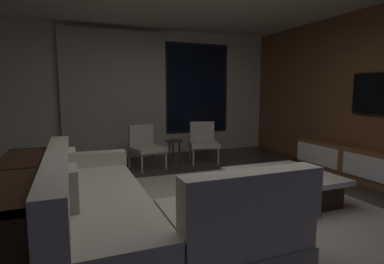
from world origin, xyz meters
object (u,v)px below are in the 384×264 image
Objects in this scene: console_table_behind_couch at (17,207)px; side_stool at (174,145)px; coffee_table at (282,187)px; media_console at (384,170)px; book_stack_on_coffee_table at (276,170)px; accent_chair_by_curtain at (145,144)px; sectional_couch at (128,211)px; accent_chair_near_window at (203,140)px.

side_stool is at bearing 49.25° from console_table_behind_couch.
media_console reaches higher than coffee_table.
book_stack_on_coffee_table is at bearing 174.77° from media_console.
side_stool is 0.22× the size of console_table_behind_couch.
book_stack_on_coffee_table is 2.56m from accent_chair_by_curtain.
media_console is at bearing 4.23° from sectional_couch.
accent_chair_by_curtain is (0.78, 2.71, 0.14)m from sectional_couch.
console_table_behind_couch is (-2.29, -2.65, 0.03)m from side_stool.
console_table_behind_couch is (-2.91, -0.20, 0.22)m from coffee_table.
coffee_table is at bearing -74.88° from book_stack_on_coffee_table.
sectional_couch is 3.21× the size of accent_chair_near_window.
media_console is (1.77, -2.50, -0.18)m from accent_chair_near_window.
book_stack_on_coffee_table is 0.31× the size of accent_chair_near_window.
accent_chair_near_window is at bearing 89.90° from book_stack_on_coffee_table.
accent_chair_by_curtain is at bearing -172.77° from side_stool.
console_table_behind_couch is (-2.89, -2.65, -0.03)m from accent_chair_near_window.
book_stack_on_coffee_table is 0.52× the size of side_stool.
media_console reaches higher than book_stack_on_coffee_table.
sectional_couch is at bearing -170.38° from coffee_table.
sectional_couch is at bearing -167.44° from book_stack_on_coffee_table.
sectional_couch is 3.21× the size of accent_chair_by_curtain.
book_stack_on_coffee_table is 1.78m from media_console.
sectional_couch is 2.83m from accent_chair_by_curtain.
accent_chair_near_window reaches higher than side_stool.
accent_chair_by_curtain is 0.25× the size of media_console.
sectional_couch is 2.02m from book_stack_on_coffee_table.
side_stool is at bearing 179.29° from accent_chair_near_window.
console_table_behind_couch is at bearing -130.75° from side_stool.
accent_chair_near_window and accent_chair_by_curtain have the same top height.
coffee_table is 1.49× the size of accent_chair_by_curtain.
accent_chair_by_curtain reaches higher than media_console.
console_table_behind_couch is at bearing -123.36° from accent_chair_by_curtain.
sectional_couch is 1.19× the size of console_table_behind_couch.
console_table_behind_couch reaches higher than side_stool.
sectional_couch reaches higher than side_stool.
media_console is at bearing -5.23° from book_stack_on_coffee_table.
sectional_couch reaches higher than coffee_table.
sectional_couch reaches higher than book_stack_on_coffee_table.
coffee_table is at bearing -75.66° from side_stool.
coffee_table is 0.37× the size of media_console.
console_table_behind_couch is at bearing -137.51° from accent_chair_near_window.
side_stool reaches higher than book_stack_on_coffee_table.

